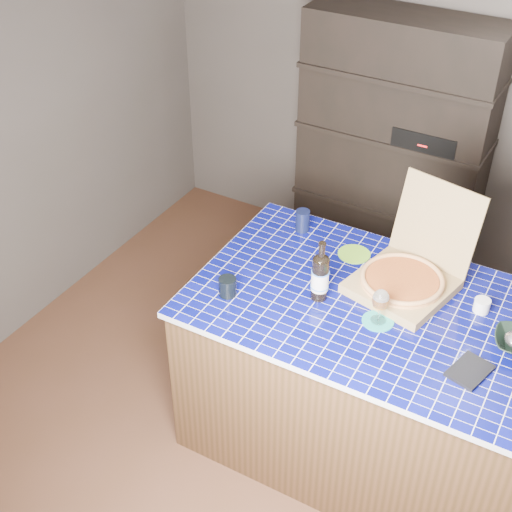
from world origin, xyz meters
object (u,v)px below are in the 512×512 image
Objects in this scene: wine_glass at (381,300)px; dvd_case at (470,371)px; pizza_box at (405,277)px; mead_bottle at (320,276)px; kitchen_island at (366,376)px.

wine_glass is 0.48m from dvd_case.
dvd_case is (0.44, -0.40, -0.06)m from pizza_box.
dvd_case is at bearing -9.35° from mead_bottle.
kitchen_island is 5.43× the size of mead_bottle.
mead_bottle reaches higher than kitchen_island.
wine_glass is at bearing -178.02° from dvd_case.
mead_bottle reaches higher than wine_glass.
kitchen_island is at bearing 172.50° from dvd_case.
kitchen_island is 0.61m from wine_glass.
kitchen_island is 2.88× the size of pizza_box.
pizza_box reaches higher than wine_glass.
wine_glass is (0.31, -0.02, 0.00)m from mead_bottle.
pizza_box is (0.07, 0.19, 0.54)m from kitchen_island.
dvd_case is (0.45, -0.10, -0.12)m from wine_glass.
pizza_box is at bearing 152.67° from dvd_case.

